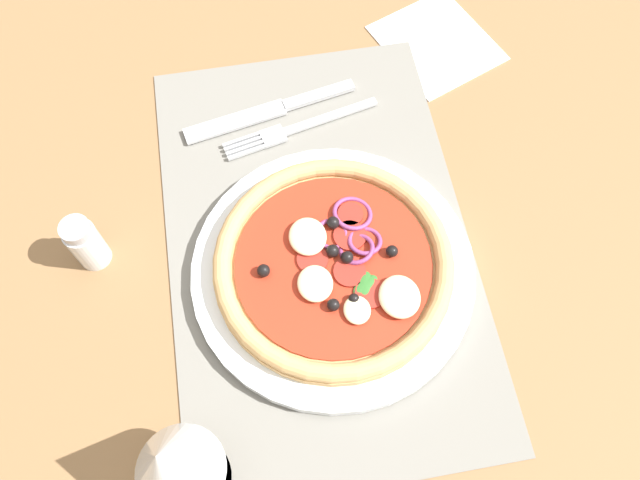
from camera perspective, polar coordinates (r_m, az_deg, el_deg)
ground_plane at (r=66.47cm, az=-0.18°, el=-0.55°), size 190.00×140.00×2.40cm
placemat at (r=65.20cm, az=-0.18°, el=-0.03°), size 48.44×30.53×0.40cm
plate at (r=62.90cm, az=1.17°, el=-2.77°), size 27.84×27.84×1.31cm
pizza at (r=61.28cm, az=1.28°, el=-2.15°), size 23.25×23.25×2.60cm
fork at (r=71.74cm, az=-2.41°, el=9.85°), size 5.44×17.89×0.44cm
knife at (r=73.33cm, az=-4.59°, el=11.41°), size 5.51×19.94×0.62cm
wine_glass at (r=50.27cm, az=-13.22°, el=-18.95°), size 7.20×7.20×14.90cm
napkin at (r=81.43cm, az=10.38°, el=16.98°), size 16.73×16.00×0.36cm
pepper_shaker at (r=65.73cm, az=-20.20°, el=-0.26°), size 3.20×3.20×6.70cm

